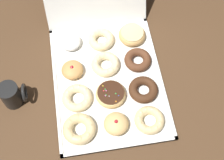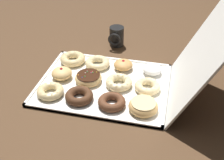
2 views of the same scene
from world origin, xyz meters
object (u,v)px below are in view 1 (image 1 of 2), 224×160
sprinkle_donut_4 (111,94)px  jelly_filled_donut_6 (72,70)px  chocolate_cake_ring_donut_8 (138,60)px  powdered_filled_donut_9 (71,42)px  cruller_donut_2 (149,120)px  cruller_donut_3 (77,98)px  glazed_ring_donut_11 (132,35)px  chocolate_cake_ring_donut_5 (143,90)px  cruller_donut_0 (79,129)px  cruller_donut_10 (101,39)px  coffee_mug (12,95)px  donut_box (108,81)px  cruller_donut_7 (106,64)px  jelly_filled_donut_1 (117,124)px

sprinkle_donut_4 → jelly_filled_donut_6: bearing=136.5°
chocolate_cake_ring_donut_8 → powdered_filled_donut_9: powdered_filled_donut_9 is taller
cruller_donut_2 → jelly_filled_donut_6: jelly_filled_donut_6 is taller
cruller_donut_3 → glazed_ring_donut_11: bearing=44.3°
chocolate_cake_ring_donut_5 → glazed_ring_donut_11: glazed_ring_donut_11 is taller
cruller_donut_0 → jelly_filled_donut_6: size_ratio=1.38×
chocolate_cake_ring_donut_8 → cruller_donut_10: (-0.13, 0.12, 0.00)m
cruller_donut_3 → coffee_mug: 0.24m
cruller_donut_2 → coffee_mug: bearing=160.9°
donut_box → glazed_ring_donut_11: 0.23m
sprinkle_donut_4 → donut_box: bearing=91.3°
chocolate_cake_ring_donut_5 → glazed_ring_donut_11: size_ratio=0.99×
glazed_ring_donut_11 → chocolate_cake_ring_donut_8: bearing=-90.0°
coffee_mug → cruller_donut_0: bearing=-35.2°
jelly_filled_donut_6 → cruller_donut_10: bearing=44.5°
powdered_filled_donut_9 → cruller_donut_7: bearing=-44.2°
powdered_filled_donut_9 → glazed_ring_donut_11: powdered_filled_donut_9 is taller
sprinkle_donut_4 → chocolate_cake_ring_donut_8: sprinkle_donut_4 is taller
cruller_donut_2 → cruller_donut_3: bearing=152.5°
jelly_filled_donut_1 → jelly_filled_donut_6: size_ratio=1.04×
sprinkle_donut_4 → jelly_filled_donut_6: 0.19m
donut_box → sprinkle_donut_4: 0.07m
sprinkle_donut_4 → chocolate_cake_ring_donut_8: (0.13, 0.14, -0.00)m
jelly_filled_donut_6 → glazed_ring_donut_11: jelly_filled_donut_6 is taller
cruller_donut_0 → chocolate_cake_ring_donut_5: cruller_donut_0 is taller
jelly_filled_donut_6 → cruller_donut_3: bearing=-87.5°
jelly_filled_donut_1 → cruller_donut_3: bearing=135.8°
sprinkle_donut_4 → jelly_filled_donut_6: (-0.14, 0.13, 0.00)m
cruller_donut_10 → jelly_filled_donut_6: bearing=-135.5°
sprinkle_donut_4 → cruller_donut_7: bearing=89.3°
chocolate_cake_ring_donut_8 → glazed_ring_donut_11: 0.12m
glazed_ring_donut_11 → coffee_mug: size_ratio=1.11×
cruller_donut_0 → jelly_filled_donut_1: bearing=-1.4°
cruller_donut_2 → glazed_ring_donut_11: size_ratio=0.98×
jelly_filled_donut_1 → cruller_donut_10: 0.38m
powdered_filled_donut_9 → glazed_ring_donut_11: 0.26m
cruller_donut_3 → glazed_ring_donut_11: size_ratio=1.01×
sprinkle_donut_4 → powdered_filled_donut_9: 0.29m
jelly_filled_donut_6 → coffee_mug: size_ratio=0.85×
jelly_filled_donut_1 → donut_box: bearing=91.2°
glazed_ring_donut_11 → cruller_donut_3: bearing=-135.7°
jelly_filled_donut_1 → sprinkle_donut_4: 0.12m
donut_box → chocolate_cake_ring_donut_8: 0.15m
cruller_donut_3 → coffee_mug: (-0.24, 0.04, 0.03)m
cruller_donut_2 → cruller_donut_3: (-0.25, 0.13, 0.00)m
cruller_donut_7 → powdered_filled_donut_9: powdered_filled_donut_9 is taller
donut_box → chocolate_cake_ring_donut_8: bearing=26.7°
cruller_donut_0 → cruller_donut_2: cruller_donut_0 is taller
jelly_filled_donut_1 → chocolate_cake_ring_donut_8: (0.13, 0.26, -0.01)m
cruller_donut_3 → jelly_filled_donut_6: bearing=92.5°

